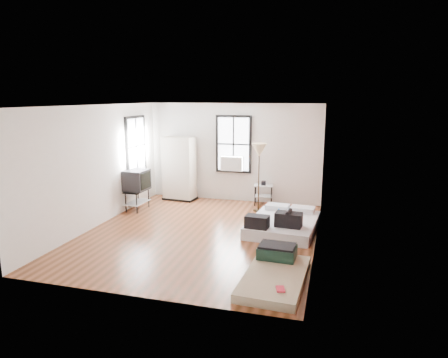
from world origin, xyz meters
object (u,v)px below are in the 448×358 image
(mattress_main, at_px, (283,223))
(side_table, at_px, (263,189))
(tv_stand, at_px, (137,181))
(floor_lamp, at_px, (259,153))
(mattress_bare, at_px, (275,271))
(wardrobe, at_px, (179,169))

(mattress_main, xyz_separation_m, side_table, (-0.81, 2.06, 0.29))
(side_table, height_order, tv_stand, tv_stand)
(side_table, relative_size, floor_lamp, 0.37)
(mattress_bare, relative_size, floor_lamp, 1.03)
(wardrobe, distance_m, tv_stand, 1.52)
(wardrobe, distance_m, floor_lamp, 2.60)
(wardrobe, bearing_deg, side_table, 6.85)
(wardrobe, xyz_separation_m, floor_lamp, (2.46, -0.58, 0.63))
(side_table, xyz_separation_m, floor_lamp, (-0.02, -0.65, 1.09))
(mattress_main, distance_m, floor_lamp, 2.14)
(side_table, bearing_deg, mattress_bare, -77.39)
(wardrobe, relative_size, tv_stand, 1.70)
(mattress_bare, bearing_deg, floor_lamp, 107.81)
(mattress_main, xyz_separation_m, tv_stand, (-3.96, 0.63, 0.61))
(wardrobe, bearing_deg, tv_stand, -110.98)
(wardrobe, height_order, side_table, wardrobe)
(floor_lamp, bearing_deg, mattress_main, -59.41)
(side_table, bearing_deg, tv_stand, -155.63)
(wardrobe, bearing_deg, mattress_bare, -46.59)
(tv_stand, bearing_deg, mattress_bare, -34.56)
(mattress_main, distance_m, side_table, 2.23)
(tv_stand, bearing_deg, mattress_main, -7.11)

